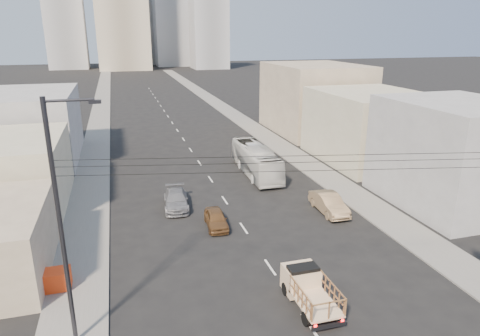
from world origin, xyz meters
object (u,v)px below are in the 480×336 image
sedan_brown (216,219)px  streetlamp_left (62,222)px  sedan_tan (329,203)px  city_bus (256,160)px  crate_stack (54,280)px  flatbed_pickup (309,287)px  sedan_grey (176,200)px

sedan_brown → streetlamp_left: streetlamp_left is taller
sedan_tan → streetlamp_left: size_ratio=0.40×
streetlamp_left → city_bus: bearing=53.7°
streetlamp_left → sedan_tan: bearing=29.8°
city_bus → streetlamp_left: streetlamp_left is taller
sedan_tan → crate_stack: sedan_tan is taller
flatbed_pickup → sedan_tan: size_ratio=0.91×
flatbed_pickup → sedan_grey: 16.65m
sedan_brown → streetlamp_left: 15.47m
flatbed_pickup → crate_stack: (-13.68, 5.40, -0.40)m
crate_stack → city_bus: bearing=43.8°
flatbed_pickup → sedan_brown: flatbed_pickup is taller
flatbed_pickup → sedan_brown: (-2.67, 11.15, -0.44)m
sedan_grey → flatbed_pickup: bearing=-66.7°
sedan_tan → sedan_brown: bearing=-177.9°
sedan_brown → sedan_tan: 9.73m
sedan_brown → sedan_grey: sedan_grey is taller
city_bus → sedan_tan: size_ratio=2.28×
flatbed_pickup → streetlamp_left: bearing=178.5°
flatbed_pickup → crate_stack: flatbed_pickup is taller
sedan_grey → streetlamp_left: bearing=-108.7°
streetlamp_left → flatbed_pickup: bearing=-1.5°
sedan_tan → sedan_grey: 12.99m
sedan_tan → sedan_grey: bearing=160.7°
sedan_tan → flatbed_pickup: bearing=-120.8°
flatbed_pickup → crate_stack: bearing=158.5°
sedan_tan → streetlamp_left: (-19.14, -10.98, 5.64)m
flatbed_pickup → city_bus: (4.35, 22.70, 0.45)m
flatbed_pickup → sedan_grey: bearing=107.9°
flatbed_pickup → sedan_tan: bearing=58.0°
city_bus → crate_stack: 25.00m
city_bus → streetlamp_left: 28.20m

